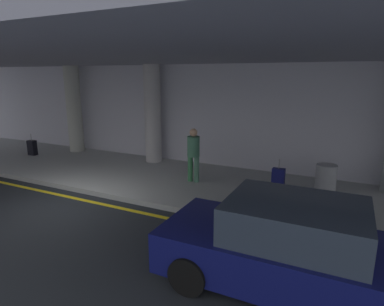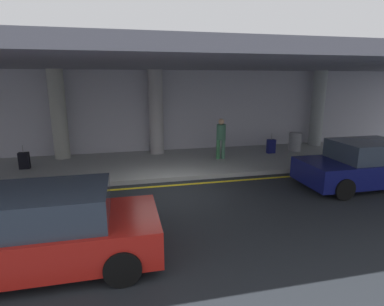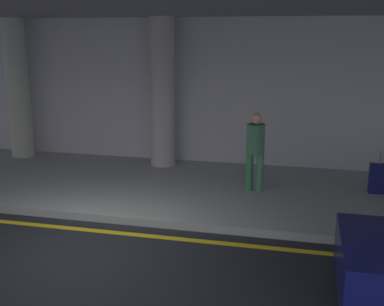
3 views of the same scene
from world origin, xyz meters
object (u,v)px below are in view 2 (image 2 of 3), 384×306
at_px(car_navy, 364,165).
at_px(trash_bin_steel, 295,142).
at_px(support_column_left_mid, 156,113).
at_px(suitcase_upright_primary, 24,161).
at_px(traveler_with_luggage, 221,136).
at_px(car_red, 47,231).
at_px(support_column_far_left, 59,115).
at_px(support_column_center, 318,109).
at_px(suitcase_upright_secondary, 271,146).

distance_m(car_navy, trash_bin_steel, 4.49).
height_order(support_column_left_mid, suitcase_upright_primary, support_column_left_mid).
distance_m(support_column_left_mid, traveler_with_luggage, 3.08).
relative_size(support_column_left_mid, car_navy, 0.89).
bearing_deg(suitcase_upright_primary, car_red, -63.59).
height_order(support_column_far_left, car_red, support_column_far_left).
distance_m(car_red, trash_bin_steel, 11.51).
distance_m(support_column_far_left, traveler_with_luggage, 6.73).
bearing_deg(support_column_far_left, support_column_center, 0.00).
distance_m(car_red, suitcase_upright_secondary, 10.43).
distance_m(support_column_left_mid, suitcase_upright_secondary, 5.36).
height_order(support_column_center, suitcase_upright_secondary, support_column_center).
relative_size(support_column_left_mid, suitcase_upright_secondary, 4.06).
xyz_separation_m(support_column_center, car_red, (-10.90, -7.93, -1.26)).
distance_m(support_column_far_left, suitcase_upright_secondary, 9.21).
bearing_deg(support_column_left_mid, suitcase_upright_primary, -164.54).
bearing_deg(trash_bin_steel, car_navy, -93.05).
bearing_deg(car_red, suitcase_upright_secondary, 37.95).
distance_m(support_column_far_left, suitcase_upright_primary, 2.34).
bearing_deg(support_column_center, suitcase_upright_primary, -173.86).
height_order(support_column_far_left, car_navy, support_column_far_left).
distance_m(support_column_far_left, car_red, 8.10).
relative_size(support_column_far_left, suitcase_upright_primary, 4.06).
bearing_deg(car_navy, suitcase_upright_primary, 161.83).
bearing_deg(suitcase_upright_secondary, traveler_with_luggage, -148.15).
xyz_separation_m(support_column_far_left, trash_bin_steel, (10.29, -0.99, -1.40)).
bearing_deg(suitcase_upright_primary, support_column_far_left, 60.08).
bearing_deg(support_column_far_left, trash_bin_steel, -5.52).
bearing_deg(suitcase_upright_primary, car_navy, -12.20).
bearing_deg(support_column_far_left, traveler_with_luggage, -13.89).
bearing_deg(support_column_left_mid, traveler_with_luggage, -32.85).
distance_m(car_navy, suitcase_upright_primary, 11.86).
xyz_separation_m(support_column_far_left, suitcase_upright_secondary, (9.01, -1.14, -1.51)).
distance_m(traveler_with_luggage, suitcase_upright_secondary, 2.65).
bearing_deg(support_column_left_mid, suitcase_upright_secondary, -12.84).
bearing_deg(support_column_far_left, support_column_left_mid, 0.00).
distance_m(support_column_center, suitcase_upright_primary, 13.25).
relative_size(car_navy, trash_bin_steel, 4.82).
distance_m(support_column_far_left, support_column_left_mid, 4.00).
bearing_deg(support_column_far_left, suitcase_upright_secondary, -7.22).
distance_m(suitcase_upright_primary, suitcase_upright_secondary, 10.11).
bearing_deg(support_column_left_mid, car_navy, -42.14).
xyz_separation_m(car_navy, suitcase_upright_secondary, (-1.03, 4.33, -0.25)).
height_order(support_column_center, car_navy, support_column_center).
xyz_separation_m(support_column_center, traveler_with_luggage, (-5.52, -1.60, -0.86)).
bearing_deg(support_column_far_left, car_navy, -28.57).
bearing_deg(trash_bin_steel, support_column_left_mid, 171.02).
relative_size(support_column_center, car_navy, 0.89).
bearing_deg(trash_bin_steel, car_red, -142.95).
relative_size(support_column_far_left, car_red, 0.89).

